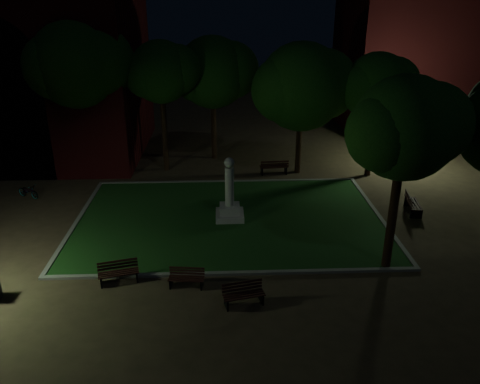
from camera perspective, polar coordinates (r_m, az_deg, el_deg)
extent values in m
plane|color=#4A3A26|center=(21.87, -1.14, -5.65)|extent=(80.00, 80.00, 0.00)
cube|color=#1D4818|center=(23.63, -1.25, -3.27)|extent=(15.00, 10.00, 0.08)
cube|color=slate|center=(19.17, -0.91, -9.89)|extent=(15.40, 0.20, 0.12)
cube|color=slate|center=(28.30, -1.49, 1.29)|extent=(15.40, 0.20, 0.12)
cube|color=slate|center=(24.70, -19.20, -3.37)|extent=(0.20, 10.00, 0.12)
cube|color=slate|center=(24.94, 16.51, -2.77)|extent=(0.20, 10.00, 0.12)
cube|color=#AAA29B|center=(23.55, -1.26, -2.85)|extent=(1.40, 1.40, 0.30)
cube|color=#AAA29B|center=(23.40, -1.27, -2.08)|extent=(1.00, 1.00, 0.40)
cylinder|color=#AAA29B|center=(22.93, -1.29, 0.65)|extent=(0.44, 0.44, 2.00)
sphere|color=#AAA29B|center=(22.49, -1.32, 3.60)|extent=(0.50, 0.50, 0.50)
cube|color=black|center=(32.14, -25.75, 8.09)|extent=(5.00, 3.00, 7.00)
cylinder|color=black|center=(31.58, -26.85, 14.21)|extent=(5.00, 3.00, 5.00)
plane|color=#FF401E|center=(33.22, -24.99, 8.63)|extent=(6.30, 0.00, 6.30)
cube|color=#511011|center=(43.57, 23.40, 15.14)|extent=(16.00, 10.00, 12.00)
cylinder|color=black|center=(30.05, -9.19, 7.28)|extent=(0.36, 0.36, 5.10)
sphere|color=#205617|center=(29.31, -9.64, 14.23)|extent=(3.78, 3.78, 3.78)
sphere|color=#205617|center=(29.39, -7.72, 14.56)|extent=(3.02, 3.02, 3.02)
sphere|color=#205617|center=(29.13, -11.22, 13.88)|extent=(2.84, 2.84, 2.84)
cylinder|color=black|center=(29.61, 7.17, 5.90)|extent=(0.36, 0.36, 3.84)
sphere|color=#205617|center=(28.81, 7.51, 12.59)|extent=(5.30, 5.30, 5.30)
sphere|color=#205617|center=(29.24, 10.08, 12.79)|extent=(4.24, 4.24, 4.24)
sphere|color=#205617|center=(28.37, 5.44, 12.33)|extent=(3.98, 3.98, 3.98)
cylinder|color=black|center=(29.90, 15.66, 5.92)|extent=(0.36, 0.36, 4.37)
sphere|color=#205617|center=(29.16, 16.36, 12.27)|extent=(3.96, 3.96, 3.96)
sphere|color=#205617|center=(29.65, 18.12, 12.43)|extent=(3.17, 3.17, 3.17)
sphere|color=#205617|center=(28.65, 14.99, 12.04)|extent=(2.97, 2.97, 2.97)
cylinder|color=black|center=(19.51, 18.10, -2.74)|extent=(0.36, 0.36, 4.74)
sphere|color=#205617|center=(18.35, 19.44, 7.35)|extent=(3.95, 3.95, 3.95)
sphere|color=#205617|center=(18.88, 22.07, 7.71)|extent=(3.16, 3.16, 3.16)
sphere|color=#205617|center=(17.82, 17.36, 6.85)|extent=(2.96, 2.96, 2.96)
cylinder|color=black|center=(30.17, -18.31, 6.66)|extent=(0.36, 0.36, 5.28)
sphere|color=#205617|center=(29.38, -19.33, 14.49)|extent=(5.11, 5.11, 5.11)
sphere|color=#205617|center=(29.23, -16.77, 14.95)|extent=(4.09, 4.09, 4.09)
sphere|color=#205617|center=(29.41, -21.43, 14.02)|extent=(3.83, 3.83, 3.83)
cylinder|color=black|center=(32.11, -3.22, 7.93)|extent=(0.36, 0.36, 4.45)
sphere|color=#205617|center=(31.39, -3.37, 14.35)|extent=(4.69, 4.69, 4.69)
sphere|color=#205617|center=(31.58, -1.17, 14.62)|extent=(3.75, 3.75, 3.75)
sphere|color=#205617|center=(31.14, -5.15, 14.05)|extent=(3.51, 3.51, 3.51)
cylinder|color=black|center=(32.61, -21.61, 6.16)|extent=(0.12, 0.12, 3.97)
cylinder|color=black|center=(32.15, -22.12, 9.55)|extent=(0.90, 0.08, 0.08)
sphere|color=#D8FFD8|center=(32.30, -22.88, 9.49)|extent=(0.28, 0.28, 0.28)
sphere|color=#D8FFD8|center=(32.01, -21.35, 9.60)|extent=(0.28, 0.28, 0.28)
cylinder|color=black|center=(32.33, 19.93, 6.37)|extent=(0.12, 0.12, 4.09)
cylinder|color=black|center=(31.87, 20.42, 9.89)|extent=(0.90, 0.08, 0.08)
sphere|color=#D8FFD8|center=(31.70, 19.66, 9.93)|extent=(0.28, 0.28, 0.28)
sphere|color=#D8FFD8|center=(32.04, 21.17, 9.85)|extent=(0.28, 0.28, 0.28)
cube|color=black|center=(18.60, -8.40, -10.81)|extent=(0.10, 0.47, 0.38)
cube|color=black|center=(18.40, -4.68, -11.03)|extent=(0.10, 0.47, 0.38)
cube|color=black|center=(18.23, -6.68, -10.73)|extent=(1.37, 0.23, 0.03)
cube|color=black|center=(18.33, -6.61, -10.53)|extent=(1.37, 0.23, 0.03)
cube|color=black|center=(18.43, -6.55, -10.33)|extent=(1.37, 0.23, 0.03)
cube|color=black|center=(18.52, -6.48, -10.13)|extent=(1.37, 0.23, 0.03)
cube|color=black|center=(18.52, -6.47, -9.82)|extent=(1.37, 0.20, 0.08)
cube|color=black|center=(18.46, -6.48, -9.50)|extent=(1.37, 0.20, 0.08)
cube|color=black|center=(18.39, -6.50, -9.19)|extent=(1.37, 0.20, 0.08)
cube|color=black|center=(17.30, -1.70, -13.33)|extent=(0.17, 0.52, 0.42)
cube|color=black|center=(17.60, 2.59, -12.64)|extent=(0.17, 0.52, 0.42)
cube|color=black|center=(17.15, 0.67, -12.79)|extent=(1.49, 0.43, 0.04)
cube|color=black|center=(17.25, 0.54, -12.55)|extent=(1.49, 0.43, 0.04)
cube|color=black|center=(17.36, 0.42, -12.30)|extent=(1.49, 0.43, 0.04)
cube|color=black|center=(17.46, 0.30, -12.06)|extent=(1.49, 0.43, 0.04)
cube|color=black|center=(17.45, 0.24, -11.71)|extent=(1.49, 0.40, 0.09)
cube|color=black|center=(17.38, 0.24, -11.35)|extent=(1.49, 0.40, 0.09)
cube|color=black|center=(17.30, 0.25, -10.98)|extent=(1.49, 0.40, 0.09)
cube|color=black|center=(19.24, -16.57, -10.28)|extent=(0.19, 0.53, 0.43)
cube|color=black|center=(19.23, -12.49, -9.83)|extent=(0.19, 0.53, 0.43)
cube|color=black|center=(18.92, -14.56, -9.83)|extent=(1.52, 0.47, 0.04)
cube|color=black|center=(19.04, -14.58, -9.62)|extent=(1.52, 0.47, 0.04)
cube|color=black|center=(19.16, -14.61, -9.41)|extent=(1.52, 0.47, 0.04)
cube|color=black|center=(19.27, -14.63, -9.20)|extent=(1.52, 0.47, 0.04)
cube|color=black|center=(19.27, -14.67, -8.87)|extent=(1.52, 0.44, 0.09)
cube|color=black|center=(19.20, -14.71, -8.52)|extent=(1.52, 0.44, 0.09)
cube|color=black|center=(19.13, -14.75, -8.17)|extent=(1.52, 0.44, 0.09)
cube|color=black|center=(25.27, 20.68, -2.54)|extent=(0.60, 0.16, 0.48)
cube|color=black|center=(26.62, 19.99, -1.16)|extent=(0.60, 0.16, 0.48)
cube|color=black|center=(25.90, 20.91, -1.35)|extent=(0.38, 1.73, 0.04)
cube|color=black|center=(25.87, 20.59, -1.33)|extent=(0.38, 1.73, 0.04)
cube|color=black|center=(25.83, 20.26, -1.32)|extent=(0.38, 1.73, 0.04)
cube|color=black|center=(25.79, 19.93, -1.31)|extent=(0.38, 1.73, 0.04)
cube|color=black|center=(25.74, 19.82, -1.08)|extent=(0.34, 1.72, 0.10)
cube|color=black|center=(25.68, 19.87, -0.77)|extent=(0.34, 1.72, 0.10)
cube|color=black|center=(25.62, 19.91, -0.46)|extent=(0.34, 1.72, 0.10)
cube|color=black|center=(29.85, 5.59, 2.71)|extent=(0.11, 0.61, 0.48)
cube|color=black|center=(29.57, 2.66, 2.60)|extent=(0.11, 0.61, 0.48)
cube|color=black|center=(29.84, 4.06, 3.28)|extent=(1.76, 0.23, 0.04)
cube|color=black|center=(29.70, 4.11, 3.18)|extent=(1.76, 0.23, 0.04)
cube|color=black|center=(29.55, 4.17, 3.08)|extent=(1.76, 0.23, 0.04)
cube|color=black|center=(29.41, 4.22, 2.98)|extent=(1.76, 0.23, 0.04)
cube|color=black|center=(29.31, 4.25, 3.14)|extent=(1.76, 0.19, 0.11)
cube|color=black|center=(29.26, 4.26, 3.42)|extent=(1.76, 0.19, 0.11)
cube|color=black|center=(29.21, 4.27, 3.71)|extent=(1.76, 0.19, 0.11)
imported|color=black|center=(28.58, -24.42, 0.09)|extent=(1.54, 1.15, 0.77)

